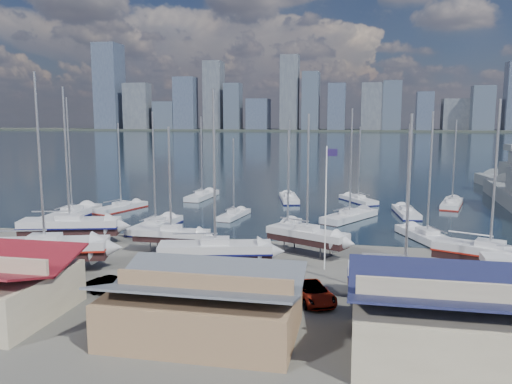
# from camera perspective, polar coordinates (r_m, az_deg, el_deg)

# --- Properties ---
(ground) EXTENTS (1400.00, 1400.00, 0.00)m
(ground) POSITION_cam_1_polar(r_m,az_deg,el_deg) (48.63, -0.29, -8.37)
(ground) COLOR #605E59
(ground) RESTS_ON ground
(water) EXTENTS (1400.00, 600.00, 0.40)m
(water) POSITION_cam_1_polar(r_m,az_deg,el_deg) (356.03, 9.91, 5.88)
(water) COLOR #172835
(water) RESTS_ON ground
(far_shore) EXTENTS (1400.00, 80.00, 2.20)m
(far_shore) POSITION_cam_1_polar(r_m,az_deg,el_deg) (615.83, 10.59, 6.93)
(far_shore) COLOR #2D332D
(far_shore) RESTS_ON ground
(skyline) EXTENTS (639.14, 43.80, 107.69)m
(skyline) POSITION_cam_1_polar(r_m,az_deg,el_deg) (610.15, 9.93, 10.51)
(skyline) COLOR #475166
(skyline) RESTS_ON far_shore
(shed_grey) EXTENTS (12.60, 8.40, 4.17)m
(shed_grey) POSITION_cam_1_polar(r_m,az_deg,el_deg) (33.25, -6.02, -12.52)
(shed_grey) COLOR #8C6B4C
(shed_grey) RESTS_ON ground
(shed_blue) EXTENTS (13.65, 9.45, 4.71)m
(shed_blue) POSITION_cam_1_polar(r_m,az_deg,el_deg) (32.45, 22.87, -13.17)
(shed_blue) COLOR #BFB293
(shed_blue) RESTS_ON ground
(sailboat_cradle_0) EXTENTS (11.30, 5.71, 17.47)m
(sailboat_cradle_0) POSITION_cam_1_polar(r_m,az_deg,el_deg) (59.67, -20.48, -3.65)
(sailboat_cradle_0) COLOR #2D2D33
(sailboat_cradle_0) RESTS_ON ground
(sailboat_cradle_1) EXTENTS (11.73, 6.32, 18.10)m
(sailboat_cradle_1) POSITION_cam_1_polar(r_m,az_deg,el_deg) (50.13, -22.95, -5.95)
(sailboat_cradle_1) COLOR #2D2D33
(sailboat_cradle_1) RESTS_ON ground
(sailboat_cradle_2) EXTENTS (7.99, 2.33, 13.23)m
(sailboat_cradle_2) POSITION_cam_1_polar(r_m,az_deg,el_deg) (53.44, -9.66, -4.82)
(sailboat_cradle_2) COLOR #2D2D33
(sailboat_cradle_2) RESTS_ON ground
(sailboat_cradle_3) EXTENTS (10.67, 5.25, 16.57)m
(sailboat_cradle_3) POSITION_cam_1_polar(r_m,az_deg,el_deg) (45.74, -4.67, -6.74)
(sailboat_cradle_3) COLOR #2D2D33
(sailboat_cradle_3) RESTS_ON ground
(sailboat_cradle_4) EXTENTS (9.00, 6.18, 14.53)m
(sailboat_cradle_4) POSITION_cam_1_polar(r_m,az_deg,el_deg) (52.29, 5.85, -4.96)
(sailboat_cradle_4) COLOR #2D2D33
(sailboat_cradle_4) RESTS_ON ground
(sailboat_cradle_5) EXTENTS (8.86, 2.60, 14.39)m
(sailboat_cradle_5) POSITION_cam_1_polar(r_m,az_deg,el_deg) (41.01, 16.65, -9.01)
(sailboat_cradle_5) COLOR #2D2D33
(sailboat_cradle_5) RESTS_ON ground
(sailboat_cradle_6) EXTENTS (9.98, 6.38, 15.70)m
(sailboat_cradle_6) POSITION_cam_1_polar(r_m,az_deg,el_deg) (49.67, 25.16, -6.36)
(sailboat_cradle_6) COLOR #2D2D33
(sailboat_cradle_6) RESTS_ON ground
(sailboat_moored_0) EXTENTS (3.75, 12.01, 17.79)m
(sailboat_moored_0) POSITION_cam_1_polar(r_m,az_deg,el_deg) (76.34, -20.23, -2.52)
(sailboat_moored_0) COLOR black
(sailboat_moored_0) RESTS_ON water
(sailboat_moored_1) EXTENTS (5.37, 9.75, 14.05)m
(sailboat_moored_1) POSITION_cam_1_polar(r_m,az_deg,el_deg) (80.00, -15.14, -1.83)
(sailboat_moored_1) COLOR black
(sailboat_moored_1) RESTS_ON water
(sailboat_moored_2) EXTENTS (3.59, 10.24, 15.17)m
(sailboat_moored_2) POSITION_cam_1_polar(r_m,az_deg,el_deg) (89.18, -6.18, -0.56)
(sailboat_moored_2) COLOR black
(sailboat_moored_2) RESTS_ON water
(sailboat_moored_3) EXTENTS (3.92, 10.68, 15.62)m
(sailboat_moored_3) POSITION_cam_1_polar(r_m,az_deg,el_deg) (65.48, -11.39, -3.90)
(sailboat_moored_3) COLOR black
(sailboat_moored_3) RESTS_ON water
(sailboat_moored_4) EXTENTS (3.36, 8.11, 11.88)m
(sailboat_moored_4) POSITION_cam_1_polar(r_m,az_deg,el_deg) (71.61, -2.54, -2.69)
(sailboat_moored_4) COLOR black
(sailboat_moored_4) RESTS_ON water
(sailboat_moored_5) EXTENTS (4.83, 10.10, 14.56)m
(sailboat_moored_5) POSITION_cam_1_polar(r_m,az_deg,el_deg) (86.17, 3.80, -0.85)
(sailboat_moored_5) COLOR black
(sailboat_moored_5) RESTS_ON water
(sailboat_moored_6) EXTENTS (2.61, 8.90, 13.25)m
(sailboat_moored_6) POSITION_cam_1_polar(r_m,az_deg,el_deg) (63.23, 3.65, -4.19)
(sailboat_moored_6) COLOR black
(sailboat_moored_6) RESTS_ON water
(sailboat_moored_7) EXTENTS (8.01, 10.76, 16.18)m
(sailboat_moored_7) POSITION_cam_1_polar(r_m,az_deg,el_deg) (71.08, 10.63, -2.91)
(sailboat_moored_7) COLOR black
(sailboat_moored_7) RESTS_ON water
(sailboat_moored_8) EXTENTS (6.79, 8.93, 13.35)m
(sailboat_moored_8) POSITION_cam_1_polar(r_m,az_deg,el_deg) (86.46, 11.59, -0.97)
(sailboat_moored_8) COLOR black
(sailboat_moored_8) RESTS_ON water
(sailboat_moored_9) EXTENTS (6.67, 10.62, 15.57)m
(sailboat_moored_9) POSITION_cam_1_polar(r_m,az_deg,el_deg) (61.14, 18.95, -5.05)
(sailboat_moored_9) COLOR black
(sailboat_moored_9) RESTS_ON water
(sailboat_moored_10) EXTENTS (3.59, 9.58, 14.00)m
(sailboat_moored_10) POSITION_cam_1_polar(r_m,az_deg,el_deg) (76.59, 16.77, -2.33)
(sailboat_moored_10) COLOR black
(sailboat_moored_10) RESTS_ON water
(sailboat_moored_11) EXTENTS (5.18, 10.14, 14.59)m
(sailboat_moored_11) POSITION_cam_1_polar(r_m,az_deg,el_deg) (86.57, 21.47, -1.36)
(sailboat_moored_11) COLOR black
(sailboat_moored_11) RESTS_ON water
(car_a) EXTENTS (2.11, 4.47, 1.48)m
(car_a) POSITION_cam_1_polar(r_m,az_deg,el_deg) (39.28, -12.34, -11.55)
(car_a) COLOR gray
(car_a) RESTS_ON ground
(car_b) EXTENTS (4.43, 2.47, 1.38)m
(car_b) POSITION_cam_1_polar(r_m,az_deg,el_deg) (42.23, -16.19, -10.33)
(car_b) COLOR gray
(car_b) RESTS_ON ground
(car_c) EXTENTS (4.34, 5.80, 1.46)m
(car_c) POSITION_cam_1_polar(r_m,az_deg,el_deg) (39.44, 6.58, -11.33)
(car_c) COLOR gray
(car_c) RESTS_ON ground
(car_d) EXTENTS (2.38, 5.01, 1.41)m
(car_d) POSITION_cam_1_polar(r_m,az_deg,el_deg) (38.88, 13.01, -11.83)
(car_d) COLOR gray
(car_d) RESTS_ON ground
(flagpole) EXTENTS (1.02, 0.12, 11.56)m
(flagpole) POSITION_cam_1_polar(r_m,az_deg,el_deg) (46.25, 8.08, -0.89)
(flagpole) COLOR white
(flagpole) RESTS_ON ground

